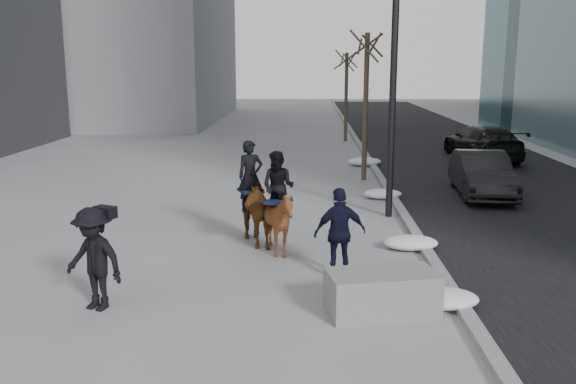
{
  "coord_description": "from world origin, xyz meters",
  "views": [
    {
      "loc": [
        0.39,
        -10.9,
        4.07
      ],
      "look_at": [
        0.0,
        1.2,
        1.5
      ],
      "focal_mm": 38.0,
      "sensor_mm": 36.0,
      "label": 1
    }
  ],
  "objects_px": {
    "car_near": "(482,174)",
    "mounted_left": "(250,206)",
    "mounted_right": "(278,214)"
  },
  "relations": [
    {
      "from": "car_near",
      "to": "mounted_left",
      "type": "xyz_separation_m",
      "value": [
        -6.72,
        -5.41,
        0.2
      ]
    },
    {
      "from": "car_near",
      "to": "mounted_left",
      "type": "bearing_deg",
      "value": -137.18
    },
    {
      "from": "mounted_right",
      "to": "mounted_left",
      "type": "bearing_deg",
      "value": 131.29
    },
    {
      "from": "mounted_left",
      "to": "mounted_right",
      "type": "distance_m",
      "value": 1.01
    },
    {
      "from": "car_near",
      "to": "mounted_right",
      "type": "distance_m",
      "value": 8.65
    },
    {
      "from": "car_near",
      "to": "mounted_left",
      "type": "relative_size",
      "value": 1.76
    },
    {
      "from": "mounted_right",
      "to": "car_near",
      "type": "bearing_deg",
      "value": 45.52
    },
    {
      "from": "car_near",
      "to": "mounted_left",
      "type": "height_order",
      "value": "mounted_left"
    },
    {
      "from": "mounted_left",
      "to": "mounted_right",
      "type": "bearing_deg",
      "value": -48.71
    },
    {
      "from": "mounted_left",
      "to": "mounted_right",
      "type": "relative_size",
      "value": 1.06
    }
  ]
}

